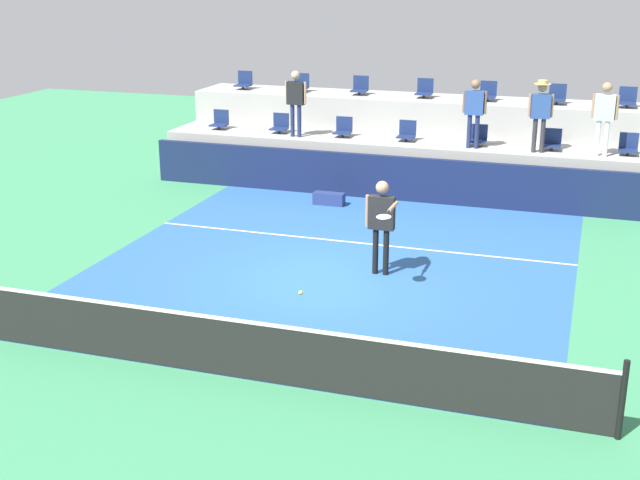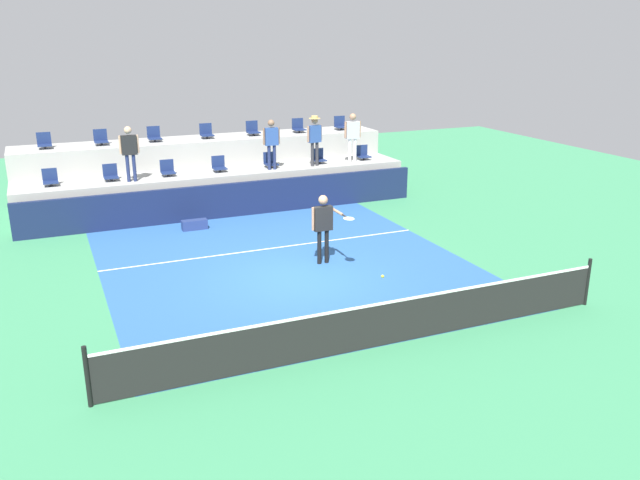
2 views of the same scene
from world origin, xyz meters
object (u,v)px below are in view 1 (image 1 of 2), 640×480
Objects in this scene: stadium_chair_lower_far_left at (220,121)px; stadium_chair_lower_mid_left at (343,129)px; spectator_leaning_on_rail at (474,107)px; spectator_in_grey at (296,97)px; stadium_chair_upper_far_right at (628,99)px; spectator_with_hat at (541,108)px; stadium_chair_lower_far_right at (628,146)px; tennis_player at (381,218)px; spectator_in_white at (605,112)px; stadium_chair_upper_right at (557,96)px; stadium_chair_upper_center at (425,90)px; stadium_chair_upper_left at (301,84)px; equipment_bag at (329,199)px; stadium_chair_lower_right at (552,141)px; stadium_chair_upper_mid_right at (488,93)px; stadium_chair_lower_center at (407,132)px; stadium_chair_upper_mid_left at (360,87)px; stadium_chair_lower_left at (280,125)px; stadium_chair_lower_mid_right at (478,137)px; tennis_ball at (301,293)px; stadium_chair_upper_far_left at (244,82)px.

stadium_chair_lower_mid_left is (3.55, 0.00, 0.00)m from stadium_chair_lower_far_left.
spectator_in_grey is at bearing 180.00° from spectator_leaning_on_rail.
spectator_with_hat reaches higher than stadium_chair_upper_far_right.
stadium_chair_lower_far_right is (10.65, 0.00, 0.00)m from stadium_chair_lower_far_left.
tennis_player is 7.30m from spectator_in_white.
stadium_chair_upper_right is at bearing 118.66° from spectator_in_white.
spectator_in_white reaches higher than stadium_chair_upper_center.
stadium_chair_upper_left is at bearing 180.00° from stadium_chair_upper_far_right.
stadium_chair_upper_center is 3.92m from spectator_with_hat.
spectator_leaning_on_rail is (4.64, -0.00, -0.03)m from spectator_in_grey.
spectator_with_hat is 1.45m from spectator_in_white.
equipment_bag is (-6.17, -1.81, -2.16)m from spectator_in_white.
stadium_chair_lower_right is 1.00× the size of stadium_chair_upper_mid_right.
stadium_chair_lower_mid_left is 5.11m from spectator_with_hat.
tennis_player is 6.29m from spectator_leaning_on_rail.
stadium_chair_lower_center is 2.66m from stadium_chair_upper_mid_left.
stadium_chair_lower_far_right is 0.30× the size of spectator_with_hat.
spectator_leaning_on_rail reaches higher than stadium_chair_upper_far_right.
stadium_chair_upper_mid_right reaches higher than stadium_chair_lower_left.
equipment_bag is (2.09, -2.19, -1.31)m from stadium_chair_lower_left.
stadium_chair_upper_mid_right is at bearing 14.35° from stadium_chair_lower_far_left.
spectator_in_grey reaches higher than stadium_chair_upper_mid_left.
spectator_in_grey is at bearing -175.35° from stadium_chair_lower_mid_right.
tennis_ball is (0.63, -12.00, -1.33)m from stadium_chair_upper_center.
stadium_chair_lower_right is (7.11, 0.00, 0.00)m from stadium_chair_lower_left.
equipment_bag is (-1.40, -2.19, -1.31)m from stadium_chair_lower_center.
stadium_chair_upper_mid_right is at bearing 135.67° from stadium_chair_lower_right.
spectator_in_grey is 10.53m from tennis_ball.
stadium_chair_upper_far_left is 1.00× the size of stadium_chair_upper_mid_left.
stadium_chair_lower_mid_left is 1.00× the size of stadium_chair_upper_center.
stadium_chair_lower_far_left is 5.68m from stadium_chair_upper_center.
stadium_chair_lower_mid_right is 0.31× the size of spectator_leaning_on_rail.
stadium_chair_upper_far_right is (10.57, 1.80, 0.85)m from stadium_chair_lower_far_left.
stadium_chair_lower_mid_right is at bearing 0.00° from stadium_chair_lower_far_left.
stadium_chair_upper_mid_left is at bearing 180.00° from stadium_chair_upper_mid_right.
stadium_chair_lower_center is 5.39m from stadium_chair_lower_far_right.
stadium_chair_lower_mid_left is at bearing 103.26° from tennis_ball.
spectator_in_grey reaches higher than equipment_bag.
spectator_in_white is (3.03, 0.00, 0.04)m from spectator_leaning_on_rail.
spectator_in_white is (8.26, -0.38, 0.84)m from stadium_chair_lower_left.
stadium_chair_lower_right is 4.08m from stadium_chair_upper_center.
equipment_bag is (-2.10, 8.00, -0.84)m from tennis_ball.
stadium_chair_upper_far_right is at bearing 68.96° from tennis_ball.
stadium_chair_lower_left is 2.63m from stadium_chair_upper_mid_left.
spectator_leaning_on_rail is 24.77× the size of tennis_ball.
stadium_chair_lower_left is 1.00× the size of stadium_chair_lower_right.
stadium_chair_upper_left is 2.27m from spectator_in_grey.
tennis_ball reaches higher than equipment_bag.
stadium_chair_lower_mid_right is 0.30× the size of spectator_with_hat.
spectator_in_white reaches higher than stadium_chair_lower_far_right.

